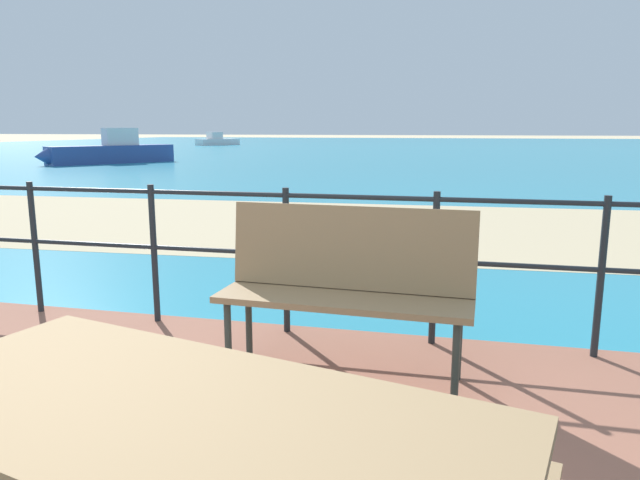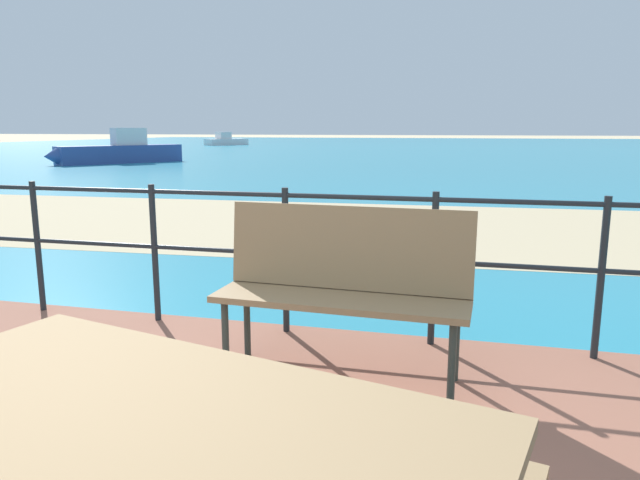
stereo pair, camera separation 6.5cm
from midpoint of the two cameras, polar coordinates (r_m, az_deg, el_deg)
name	(u,v)px [view 2 (the right image)]	position (r m, az deg, el deg)	size (l,w,h in m)	color
sea_water	(451,149)	(41.25, 12.70, 8.61)	(90.00, 90.00, 0.01)	teal
beach_strip	(384,226)	(8.73, 6.47, 1.33)	(54.00, 4.99, 0.01)	tan
park_bench	(344,277)	(3.28, 2.90, -3.63)	(1.43, 0.49, 0.95)	#8C704C
railing_fence	(286,244)	(3.94, -2.91, -0.39)	(5.94, 0.04, 0.99)	#1E2328
boat_near	(227,141)	(51.06, -9.06, 9.54)	(3.17, 3.87, 1.09)	silver
boat_far	(119,152)	(25.76, -18.94, 8.12)	(3.74, 5.16, 1.43)	#2D478C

